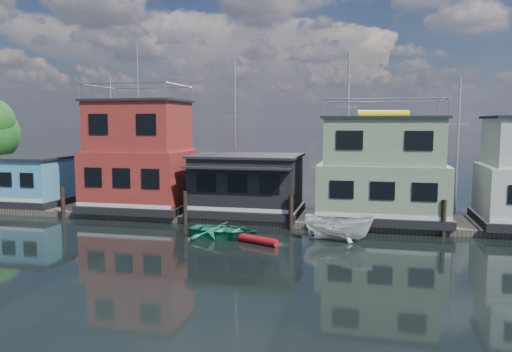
% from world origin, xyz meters
% --- Properties ---
extents(ground, '(160.00, 160.00, 0.00)m').
position_xyz_m(ground, '(0.00, 0.00, 0.00)').
color(ground, black).
rests_on(ground, ground).
extents(dock, '(48.00, 5.00, 0.40)m').
position_xyz_m(dock, '(0.00, 12.00, 0.20)').
color(dock, '#595147').
rests_on(dock, ground).
extents(houseboat_blue, '(6.40, 4.90, 3.66)m').
position_xyz_m(houseboat_blue, '(-18.00, 12.00, 2.21)').
color(houseboat_blue, black).
rests_on(houseboat_blue, dock).
extents(houseboat_red, '(7.40, 5.90, 11.86)m').
position_xyz_m(houseboat_red, '(-8.50, 12.00, 4.10)').
color(houseboat_red, black).
rests_on(houseboat_red, dock).
extents(houseboat_dark, '(7.40, 6.10, 4.06)m').
position_xyz_m(houseboat_dark, '(-0.50, 11.98, 2.42)').
color(houseboat_dark, black).
rests_on(houseboat_dark, dock).
extents(houseboat_green, '(8.40, 5.90, 7.03)m').
position_xyz_m(houseboat_green, '(8.50, 12.00, 3.55)').
color(houseboat_green, black).
rests_on(houseboat_green, dock).
extents(pilings, '(42.28, 0.28, 2.20)m').
position_xyz_m(pilings, '(-0.33, 9.20, 1.10)').
color(pilings, '#2D2116').
rests_on(pilings, ground).
extents(background_masts, '(36.40, 0.16, 12.00)m').
position_xyz_m(background_masts, '(4.76, 18.00, 5.55)').
color(background_masts, silver).
rests_on(background_masts, ground).
extents(dinghy_teal, '(4.42, 3.35, 0.86)m').
position_xyz_m(dinghy_teal, '(-0.43, 6.10, 0.43)').
color(dinghy_teal, '#25886B').
rests_on(dinghy_teal, ground).
extents(motorboat, '(4.18, 2.09, 1.54)m').
position_xyz_m(motorboat, '(6.06, 6.91, 0.77)').
color(motorboat, white).
rests_on(motorboat, ground).
extents(dinghy_white, '(2.72, 2.55, 1.15)m').
position_xyz_m(dinghy_white, '(6.33, 7.09, 0.57)').
color(dinghy_white, white).
rests_on(dinghy_white, ground).
extents(red_kayak, '(2.97, 1.68, 0.45)m').
position_xyz_m(red_kayak, '(1.56, 5.23, 0.22)').
color(red_kayak, '#AB1219').
rests_on(red_kayak, ground).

